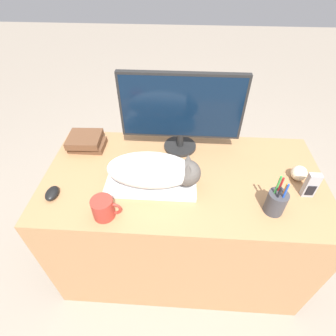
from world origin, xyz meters
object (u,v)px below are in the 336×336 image
Objects in this scene: keyboard at (151,184)px; pen_cup at (276,202)px; coffee_mug at (104,208)px; book_stack at (86,142)px; phone at (311,185)px; computer_mouse at (52,193)px; baseball at (299,173)px; cat at (156,170)px; monitor at (181,109)px.

pen_cup reaches higher than keyboard.
coffee_mug is 0.50m from book_stack.
phone is 0.66× the size of book_stack.
computer_mouse is 0.68× the size of phone.
coffee_mug is at bearing -162.55° from baseball.
phone is 1.13m from book_stack.
keyboard is 4.85× the size of computer_mouse.
computer_mouse is at bearing 178.72° from pen_cup.
pen_cup is at bearing -11.56° from keyboard.
book_stack is (-0.41, 0.27, -0.07)m from cat.
cat is 0.48m from computer_mouse.
phone is at bearing -83.80° from baseball.
book_stack is (-0.38, 0.27, 0.03)m from keyboard.
book_stack is (-1.08, 0.18, 0.00)m from baseball.
baseball is at bearing 9.11° from computer_mouse.
pen_cup reaches higher than computer_mouse.
coffee_mug reaches higher than keyboard.
phone is at bearing -14.43° from book_stack.
cat is at bearing -108.75° from monitor.
keyboard is 0.39m from monitor.
monitor is at bearing 57.87° from coffee_mug.
computer_mouse is at bearing -145.56° from monitor.
phone is (0.58, -0.31, -0.17)m from monitor.
computer_mouse is at bearing 160.70° from coffee_mug.
cat is 0.68m from phone.
monitor is 0.61m from pen_cup.
monitor is at bearing 152.05° from phone.
book_stack is at bearing 165.57° from phone.
cat reaches higher than keyboard.
coffee_mug is 0.62× the size of pen_cup.
keyboard is 2.11× the size of pen_cup.
pen_cup is (0.54, -0.11, 0.04)m from keyboard.
book_stack is at bearing 144.86° from keyboard.
baseball is (0.67, 0.09, -0.07)m from cat.
coffee_mug is at bearing -65.00° from book_stack.
cat is at bearing 10.77° from computer_mouse.
cat is 0.50m from book_stack.
pen_cup is (0.71, 0.07, 0.01)m from coffee_mug.
coffee_mug is (-0.20, -0.18, -0.06)m from cat.
phone is at bearing 3.87° from computer_mouse.
pen_cup reaches higher than phone.
baseball is at bearing 7.95° from cat.
book_stack is (-0.51, -0.03, -0.20)m from monitor.
monitor reaches higher than cat.
keyboard is at bearing 179.16° from phone.
phone is (0.68, -0.01, -0.04)m from cat.
phone is (1.15, 0.08, 0.05)m from computer_mouse.
monitor is (0.10, 0.30, 0.14)m from cat.
monitor reaches higher than computer_mouse.
baseball is 0.11m from phone.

